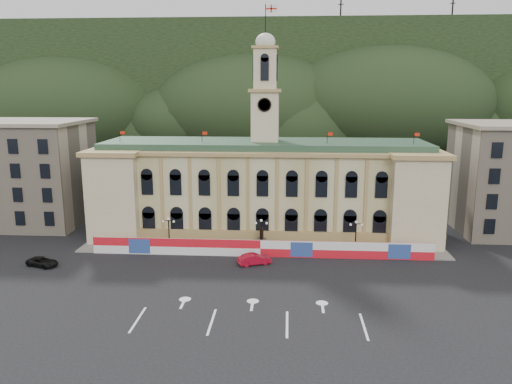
# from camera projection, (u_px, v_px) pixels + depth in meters

# --- Properties ---
(ground) EXTENTS (260.00, 260.00, 0.00)m
(ground) POSITION_uv_depth(u_px,v_px,m) (253.00, 299.00, 58.51)
(ground) COLOR black
(ground) RESTS_ON ground
(lane_markings) EXTENTS (26.00, 10.00, 0.02)m
(lane_markings) POSITION_uv_depth(u_px,v_px,m) (250.00, 319.00, 53.63)
(lane_markings) COLOR white
(lane_markings) RESTS_ON ground
(hill_ridge) EXTENTS (230.00, 80.00, 64.00)m
(hill_ridge) POSITION_uv_depth(u_px,v_px,m) (278.00, 101.00, 173.50)
(hill_ridge) COLOR black
(hill_ridge) RESTS_ON ground
(city_hall) EXTENTS (56.20, 17.60, 37.10)m
(city_hall) POSITION_uv_depth(u_px,v_px,m) (265.00, 187.00, 83.84)
(city_hall) COLOR beige
(city_hall) RESTS_ON ground
(side_building_left) EXTENTS (21.00, 17.00, 18.60)m
(side_building_left) POSITION_uv_depth(u_px,v_px,m) (27.00, 172.00, 89.49)
(side_building_left) COLOR tan
(side_building_left) RESTS_ON ground
(hoarding_fence) EXTENTS (50.00, 0.44, 2.50)m
(hoarding_fence) POSITION_uv_depth(u_px,v_px,m) (261.00, 248.00, 72.95)
(hoarding_fence) COLOR red
(hoarding_fence) RESTS_ON ground
(pavement) EXTENTS (56.00, 5.50, 0.16)m
(pavement) POSITION_uv_depth(u_px,v_px,m) (261.00, 250.00, 75.82)
(pavement) COLOR slate
(pavement) RESTS_ON ground
(statue) EXTENTS (1.40, 1.40, 3.72)m
(statue) POSITION_uv_depth(u_px,v_px,m) (262.00, 243.00, 75.83)
(statue) COLOR #595651
(statue) RESTS_ON ground
(lamp_left) EXTENTS (1.96, 0.44, 5.15)m
(lamp_left) POSITION_uv_depth(u_px,v_px,m) (169.00, 231.00, 75.36)
(lamp_left) COLOR black
(lamp_left) RESTS_ON ground
(lamp_center) EXTENTS (1.96, 0.44, 5.15)m
(lamp_center) POSITION_uv_depth(u_px,v_px,m) (261.00, 233.00, 74.46)
(lamp_center) COLOR black
(lamp_center) RESTS_ON ground
(lamp_right) EXTENTS (1.96, 0.44, 5.15)m
(lamp_right) POSITION_uv_depth(u_px,v_px,m) (356.00, 234.00, 73.57)
(lamp_right) COLOR black
(lamp_right) RESTS_ON ground
(red_sedan) EXTENTS (4.96, 5.89, 1.56)m
(red_sedan) POSITION_uv_depth(u_px,v_px,m) (254.00, 259.00, 69.79)
(red_sedan) COLOR #A10B1F
(red_sedan) RESTS_ON ground
(black_suv) EXTENTS (4.69, 5.73, 1.26)m
(black_suv) POSITION_uv_depth(u_px,v_px,m) (42.00, 262.00, 69.17)
(black_suv) COLOR black
(black_suv) RESTS_ON ground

